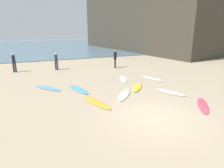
{
  "coord_description": "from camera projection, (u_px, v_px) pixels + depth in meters",
  "views": [
    {
      "loc": [
        -4.83,
        -6.66,
        3.91
      ],
      "look_at": [
        -0.06,
        4.8,
        0.3
      ],
      "focal_mm": 31.53,
      "sensor_mm": 36.0,
      "label": 1
    }
  ],
  "objects": [
    {
      "name": "surfboard_7",
      "position": [
        137.0,
        87.0,
        13.09
      ],
      "size": [
        1.73,
        1.99,
        0.09
      ],
      "primitive_type": "ellipsoid",
      "rotation": [
        0.0,
        0.0,
        2.47
      ],
      "color": "yellow",
      "rests_on": "ground_plane"
    },
    {
      "name": "surfboard_4",
      "position": [
        124.0,
        94.0,
        11.73
      ],
      "size": [
        1.88,
        2.23,
        0.08
      ],
      "primitive_type": "ellipsoid",
      "rotation": [
        0.0,
        0.0,
        -0.65
      ],
      "color": "beige",
      "rests_on": "ground_plane"
    },
    {
      "name": "surfboard_8",
      "position": [
        48.0,
        88.0,
        12.97
      ],
      "size": [
        1.75,
        2.12,
        0.08
      ],
      "primitive_type": "ellipsoid",
      "rotation": [
        0.0,
        0.0,
        0.64
      ],
      "color": "#559CE5",
      "rests_on": "ground_plane"
    },
    {
      "name": "surfboard_0",
      "position": [
        78.0,
        89.0,
        12.68
      ],
      "size": [
        1.1,
        2.4,
        0.09
      ],
      "primitive_type": "ellipsoid",
      "rotation": [
        0.0,
        0.0,
        3.39
      ],
      "color": "#479CE1",
      "rests_on": "ground_plane"
    },
    {
      "name": "surfboard_2",
      "position": [
        203.0,
        105.0,
        10.11
      ],
      "size": [
        1.88,
        2.1,
        0.06
      ],
      "primitive_type": "ellipsoid",
      "rotation": [
        0.0,
        0.0,
        -0.7
      ],
      "color": "#D8465D",
      "rests_on": "ground_plane"
    },
    {
      "name": "ocean_water",
      "position": [
        53.0,
        46.0,
        42.23
      ],
      "size": [
        120.0,
        40.0,
        0.08
      ],
      "primitive_type": "cube",
      "color": "slate",
      "rests_on": "ground_plane"
    },
    {
      "name": "coastal_headland",
      "position": [
        182.0,
        13.0,
        38.41
      ],
      "size": [
        32.9,
        30.67,
        12.94
      ],
      "primitive_type": "cube",
      "rotation": [
        0.0,
        0.0,
        0.19
      ],
      "color": "#3D382D",
      "rests_on": "ground_plane"
    },
    {
      "name": "surfboard_3",
      "position": [
        152.0,
        78.0,
        15.37
      ],
      "size": [
        1.14,
        2.18,
        0.07
      ],
      "primitive_type": "ellipsoid",
      "rotation": [
        0.0,
        0.0,
        0.3
      ],
      "color": "white",
      "rests_on": "ground_plane"
    },
    {
      "name": "surfboard_5",
      "position": [
        96.0,
        103.0,
        10.46
      ],
      "size": [
        1.19,
        2.44,
        0.08
      ],
      "primitive_type": "ellipsoid",
      "rotation": [
        0.0,
        0.0,
        3.43
      ],
      "color": "gold",
      "rests_on": "ground_plane"
    },
    {
      "name": "ground_plane",
      "position": [
        154.0,
        118.0,
        8.78
      ],
      "size": [
        120.0,
        120.0,
        0.0
      ],
      "primitive_type": "plane",
      "color": "tan"
    },
    {
      "name": "beachgoer_mid",
      "position": [
        14.0,
        62.0,
        17.38
      ],
      "size": [
        0.38,
        0.38,
        1.73
      ],
      "rotation": [
        0.0,
        0.0,
        2.64
      ],
      "color": "#191E33",
      "rests_on": "ground_plane"
    },
    {
      "name": "surfboard_6",
      "position": [
        123.0,
        79.0,
        15.17
      ],
      "size": [
        1.22,
        2.28,
        0.07
      ],
      "primitive_type": "ellipsoid",
      "rotation": [
        0.0,
        0.0,
        -0.32
      ],
      "color": "silver",
      "rests_on": "ground_plane"
    },
    {
      "name": "beachgoer_far",
      "position": [
        115.0,
        58.0,
        19.27
      ],
      "size": [
        0.36,
        0.36,
        1.77
      ],
      "rotation": [
        0.0,
        0.0,
        1.22
      ],
      "color": "black",
      "rests_on": "ground_plane"
    },
    {
      "name": "beachgoer_near",
      "position": [
        56.0,
        60.0,
        18.36
      ],
      "size": [
        0.4,
        0.4,
        1.63
      ],
      "rotation": [
        0.0,
        0.0,
        2.37
      ],
      "color": "#1E3342",
      "rests_on": "ground_plane"
    },
    {
      "name": "surfboard_1",
      "position": [
        170.0,
        92.0,
        12.11
      ],
      "size": [
        1.26,
        2.03,
        0.08
      ],
      "primitive_type": "ellipsoid",
      "rotation": [
        0.0,
        0.0,
        3.53
      ],
      "color": "white",
      "rests_on": "ground_plane"
    }
  ]
}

